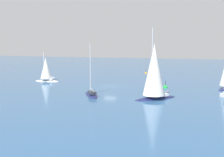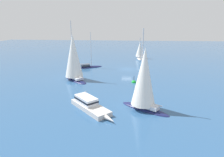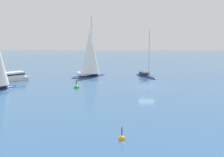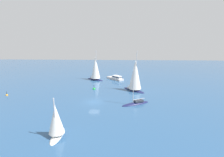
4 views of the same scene
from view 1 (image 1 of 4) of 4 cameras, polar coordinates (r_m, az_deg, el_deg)
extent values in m
plane|color=#2D5684|center=(65.34, -0.41, -1.45)|extent=(160.00, 160.00, 0.00)
ellipsoid|color=silver|center=(74.07, -11.56, -0.50)|extent=(1.61, 5.56, 0.71)
cube|color=silver|center=(73.72, -11.10, -0.10)|extent=(1.12, 1.67, 0.36)
cylinder|color=silver|center=(73.89, -12.02, 2.19)|extent=(0.20, 0.20, 6.26)
cylinder|color=silver|center=(73.65, -11.09, 0.23)|extent=(0.16, 2.50, 0.16)
cone|color=white|center=(73.77, -11.73, 1.81)|extent=(2.51, 2.51, 4.69)
ellipsoid|color=#191E4C|center=(53.53, 7.76, -3.60)|extent=(6.97, 7.43, 0.71)
cube|color=silver|center=(53.99, 8.60, -2.90)|extent=(2.75, 2.82, 0.43)
cylinder|color=silver|center=(52.21, 7.18, 2.79)|extent=(0.15, 0.15, 11.32)
cylinder|color=silver|center=(53.92, 8.64, -2.41)|extent=(2.48, 2.76, 0.12)
cone|color=white|center=(52.55, 7.51, 1.60)|extent=(5.07, 5.07, 8.49)
ellipsoid|color=#191E4C|center=(56.15, -3.71, -3.01)|extent=(7.13, 4.73, 0.84)
cube|color=#2D333D|center=(55.19, -3.56, -2.52)|extent=(2.44, 1.99, 0.43)
cylinder|color=silver|center=(56.16, -3.89, 1.83)|extent=(0.14, 0.14, 8.54)
cylinder|color=silver|center=(55.08, -3.56, -2.05)|extent=(2.93, 1.59, 0.11)
sphere|color=green|center=(65.14, 9.51, -1.59)|extent=(0.89, 0.89, 0.89)
cylinder|color=black|center=(65.00, 9.53, -0.83)|extent=(0.08, 0.08, 0.84)
sphere|color=orange|center=(88.24, 6.06, 0.94)|extent=(0.65, 0.65, 0.65)
cylinder|color=black|center=(88.16, 6.07, 1.40)|extent=(0.08, 0.08, 0.75)
camera|label=2|loc=(71.10, 41.03, 6.58)|focal=31.39mm
camera|label=3|loc=(113.03, 7.98, 7.24)|focal=50.21mm
camera|label=4|loc=(80.91, -32.70, 10.32)|focal=29.74mm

